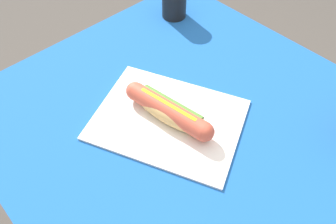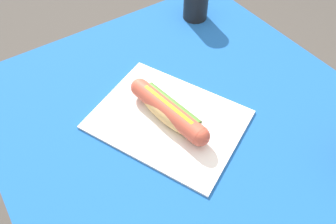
% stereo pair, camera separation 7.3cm
% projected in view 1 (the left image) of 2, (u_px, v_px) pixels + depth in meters
% --- Properties ---
extents(dining_table, '(1.00, 0.84, 0.76)m').
position_uv_depth(dining_table, '(199.00, 163.00, 0.86)').
color(dining_table, brown).
rests_on(dining_table, ground).
extents(paper_wrapper, '(0.41, 0.37, 0.01)m').
position_uv_depth(paper_wrapper, '(168.00, 119.00, 0.75)').
color(paper_wrapper, silver).
rests_on(paper_wrapper, dining_table).
extents(hot_dog, '(0.24, 0.08, 0.05)m').
position_uv_depth(hot_dog, '(168.00, 111.00, 0.73)').
color(hot_dog, tan).
rests_on(hot_dog, paper_wrapper).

